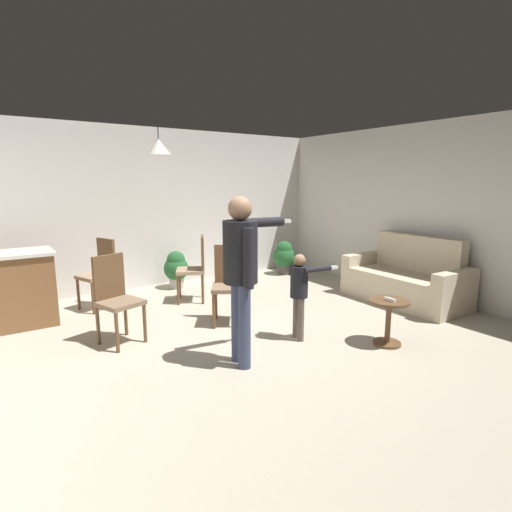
# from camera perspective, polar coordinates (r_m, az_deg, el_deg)

# --- Properties ---
(ground) EXTENTS (7.68, 7.68, 0.00)m
(ground) POSITION_cam_1_polar(r_m,az_deg,el_deg) (4.73, 1.16, -11.96)
(ground) COLOR #B2A893
(wall_back) EXTENTS (6.40, 0.10, 2.70)m
(wall_back) POSITION_cam_1_polar(r_m,az_deg,el_deg) (7.24, -13.78, 6.58)
(wall_back) COLOR silver
(wall_back) RESTS_ON ground
(wall_right) EXTENTS (0.10, 6.40, 2.70)m
(wall_right) POSITION_cam_1_polar(r_m,az_deg,el_deg) (6.77, 23.95, 5.73)
(wall_right) COLOR silver
(wall_right) RESTS_ON ground
(couch_floral) EXTENTS (0.90, 1.82, 1.00)m
(couch_floral) POSITION_cam_1_polar(r_m,az_deg,el_deg) (6.54, 20.48, -3.22)
(couch_floral) COLOR beige
(couch_floral) RESTS_ON ground
(kitchen_counter) EXTENTS (1.26, 0.66, 0.95)m
(kitchen_counter) POSITION_cam_1_polar(r_m,az_deg,el_deg) (5.89, -32.53, -4.23)
(kitchen_counter) COLOR brown
(kitchen_counter) RESTS_ON ground
(side_table_by_couch) EXTENTS (0.44, 0.44, 0.52)m
(side_table_by_couch) POSITION_cam_1_polar(r_m,az_deg,el_deg) (4.76, 18.23, -8.16)
(side_table_by_couch) COLOR brown
(side_table_by_couch) RESTS_ON ground
(person_adult) EXTENTS (0.85, 0.48, 1.67)m
(person_adult) POSITION_cam_1_polar(r_m,az_deg,el_deg) (3.87, -2.04, -0.96)
(person_adult) COLOR #384260
(person_adult) RESTS_ON ground
(person_child) EXTENTS (0.52, 0.34, 1.01)m
(person_child) POSITION_cam_1_polar(r_m,az_deg,el_deg) (4.62, 6.22, -4.38)
(person_child) COLOR #60564C
(person_child) RESTS_ON ground
(dining_chair_by_counter) EXTENTS (0.54, 0.54, 1.00)m
(dining_chair_by_counter) POSITION_cam_1_polar(r_m,az_deg,el_deg) (6.21, -21.19, -1.95)
(dining_chair_by_counter) COLOR brown
(dining_chair_by_counter) RESTS_ON ground
(dining_chair_near_wall) EXTENTS (0.53, 0.53, 1.00)m
(dining_chair_near_wall) POSITION_cam_1_polar(r_m,az_deg,el_deg) (4.81, -19.22, -5.33)
(dining_chair_near_wall) COLOR brown
(dining_chair_near_wall) RESTS_ON ground
(dining_chair_centre_back) EXTENTS (0.58, 0.58, 1.00)m
(dining_chair_centre_back) POSITION_cam_1_polar(r_m,az_deg,el_deg) (5.21, -3.87, -3.56)
(dining_chair_centre_back) COLOR brown
(dining_chair_centre_back) RESTS_ON ground
(dining_chair_spare) EXTENTS (0.56, 0.56, 1.00)m
(dining_chair_spare) POSITION_cam_1_polar(r_m,az_deg,el_deg) (6.17, -8.60, -1.41)
(dining_chair_spare) COLOR brown
(dining_chair_spare) RESTS_ON ground
(potted_plant_corner) EXTENTS (0.43, 0.43, 0.66)m
(potted_plant_corner) POSITION_cam_1_polar(r_m,az_deg,el_deg) (7.95, 4.01, 0.03)
(potted_plant_corner) COLOR #4C4742
(potted_plant_corner) RESTS_ON ground
(potted_plant_by_wall) EXTENTS (0.42, 0.42, 0.64)m
(potted_plant_by_wall) POSITION_cam_1_polar(r_m,az_deg,el_deg) (7.03, -11.23, -1.64)
(potted_plant_by_wall) COLOR #B7B2AD
(potted_plant_by_wall) RESTS_ON ground
(spare_remote_on_table) EXTENTS (0.04, 0.13, 0.04)m
(spare_remote_on_table) POSITION_cam_1_polar(r_m,az_deg,el_deg) (4.66, 18.41, -5.87)
(spare_remote_on_table) COLOR white
(spare_remote_on_table) RESTS_ON side_table_by_couch
(ceiling_light_pendant) EXTENTS (0.32, 0.32, 0.55)m
(ceiling_light_pendant) POSITION_cam_1_polar(r_m,az_deg,el_deg) (5.56, -13.62, 14.79)
(ceiling_light_pendant) COLOR silver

